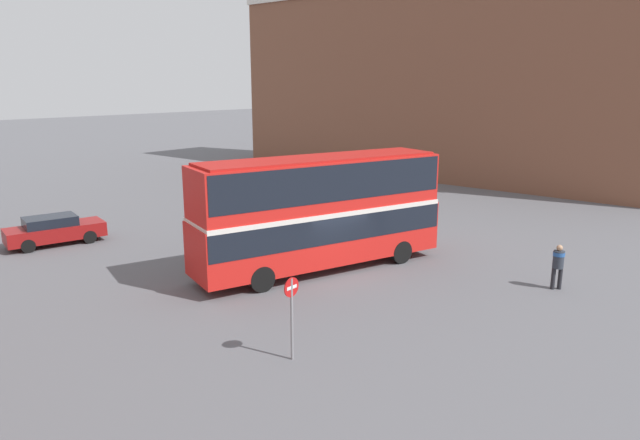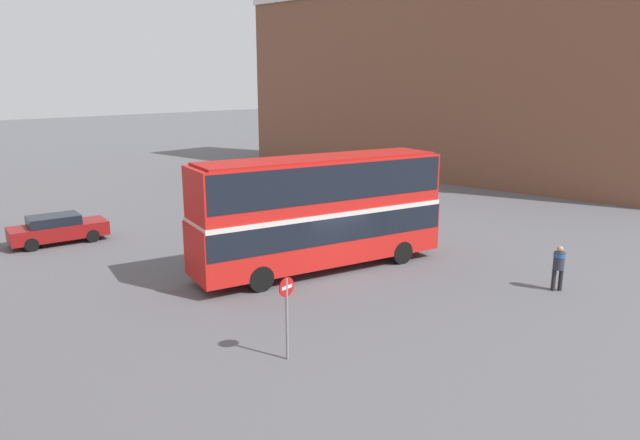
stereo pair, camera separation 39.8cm
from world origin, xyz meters
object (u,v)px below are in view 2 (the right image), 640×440
Objects in this scene: double_decker_bus at (320,206)px; parked_car_kerb_near at (371,194)px; pedestrian_foreground at (559,263)px; parked_car_kerb_far at (58,229)px; no_entry_sign at (287,306)px.

parked_car_kerb_near is (12.45, 6.25, -2.04)m from double_decker_bus.
parked_car_kerb_far is at bearing -108.02° from pedestrian_foreground.
parked_car_kerb_far is at bearing 166.28° from parked_car_kerb_near.
parked_car_kerb_near is 0.98× the size of parked_car_kerb_far.
double_decker_bus is 6.32× the size of pedestrian_foreground.
double_decker_bus is at bearing -147.39° from parked_car_kerb_near.
double_decker_bus is 2.34× the size of parked_car_kerb_far.
parked_car_kerb_far is 17.36m from no_entry_sign.
double_decker_bus reaches higher than pedestrian_foreground.
parked_car_kerb_far is (-17.85, 6.39, 0.00)m from parked_car_kerb_near.
parked_car_kerb_near reaches higher than parked_car_kerb_far.
no_entry_sign is at bearing -127.17° from double_decker_bus.
double_decker_bus reaches higher than parked_car_kerb_far.
parked_car_kerb_near is 18.96m from parked_car_kerb_far.
pedestrian_foreground reaches higher than parked_car_kerb_far.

